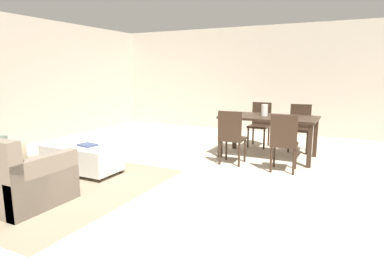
{
  "coord_description": "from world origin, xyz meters",
  "views": [
    {
      "loc": [
        1.88,
        -3.59,
        1.54
      ],
      "look_at": [
        -0.3,
        0.79,
        0.61
      ],
      "focal_mm": 31.01,
      "sensor_mm": 36.0,
      "label": 1
    }
  ],
  "objects_px": {
    "ottoman_table": "(82,157)",
    "dining_chair_near_left": "(231,134)",
    "dining_chair_near_right": "(284,140)",
    "dining_chair_far_left": "(260,122)",
    "dining_table": "(269,121)",
    "vase_centerpiece": "(265,110)",
    "book_on_ottoman": "(87,145)",
    "dining_chair_far_right": "(300,125)"
  },
  "relations": [
    {
      "from": "ottoman_table",
      "to": "dining_chair_near_left",
      "type": "height_order",
      "value": "dining_chair_near_left"
    },
    {
      "from": "dining_chair_near_right",
      "to": "dining_chair_far_left",
      "type": "distance_m",
      "value": 1.9
    },
    {
      "from": "dining_table",
      "to": "vase_centerpiece",
      "type": "bearing_deg",
      "value": 173.05
    },
    {
      "from": "dining_chair_near_right",
      "to": "dining_table",
      "type": "bearing_deg",
      "value": 117.94
    },
    {
      "from": "book_on_ottoman",
      "to": "dining_chair_near_left",
      "type": "bearing_deg",
      "value": 39.28
    },
    {
      "from": "ottoman_table",
      "to": "dining_chair_near_left",
      "type": "bearing_deg",
      "value": 37.95
    },
    {
      "from": "vase_centerpiece",
      "to": "dining_chair_far_left",
      "type": "bearing_deg",
      "value": 109.25
    },
    {
      "from": "dining_chair_far_left",
      "to": "dining_chair_far_right",
      "type": "height_order",
      "value": "same"
    },
    {
      "from": "dining_table",
      "to": "dining_chair_near_left",
      "type": "height_order",
      "value": "dining_chair_near_left"
    },
    {
      "from": "dining_table",
      "to": "ottoman_table",
      "type": "bearing_deg",
      "value": -135.78
    },
    {
      "from": "ottoman_table",
      "to": "dining_chair_near_right",
      "type": "bearing_deg",
      "value": 27.09
    },
    {
      "from": "dining_chair_near_left",
      "to": "dining_chair_far_left",
      "type": "distance_m",
      "value": 1.65
    },
    {
      "from": "ottoman_table",
      "to": "vase_centerpiece",
      "type": "height_order",
      "value": "vase_centerpiece"
    },
    {
      "from": "dining_chair_far_left",
      "to": "dining_chair_far_right",
      "type": "distance_m",
      "value": 0.82
    },
    {
      "from": "ottoman_table",
      "to": "dining_chair_near_left",
      "type": "distance_m",
      "value": 2.43
    },
    {
      "from": "dining_chair_near_right",
      "to": "vase_centerpiece",
      "type": "height_order",
      "value": "vase_centerpiece"
    },
    {
      "from": "vase_centerpiece",
      "to": "book_on_ottoman",
      "type": "distance_m",
      "value": 3.14
    },
    {
      "from": "dining_chair_near_right",
      "to": "vase_centerpiece",
      "type": "relative_size",
      "value": 4.4
    },
    {
      "from": "dining_chair_near_left",
      "to": "book_on_ottoman",
      "type": "distance_m",
      "value": 2.32
    },
    {
      "from": "dining_chair_near_left",
      "to": "vase_centerpiece",
      "type": "relative_size",
      "value": 4.4
    },
    {
      "from": "dining_chair_far_right",
      "to": "book_on_ottoman",
      "type": "relative_size",
      "value": 3.54
    },
    {
      "from": "dining_chair_far_left",
      "to": "book_on_ottoman",
      "type": "xyz_separation_m",
      "value": [
        -1.84,
        -3.11,
        -0.07
      ]
    },
    {
      "from": "dining_table",
      "to": "dining_chair_far_left",
      "type": "distance_m",
      "value": 0.95
    },
    {
      "from": "ottoman_table",
      "to": "book_on_ottoman",
      "type": "bearing_deg",
      "value": 9.14
    },
    {
      "from": "dining_table",
      "to": "dining_chair_near_right",
      "type": "bearing_deg",
      "value": -62.06
    },
    {
      "from": "dining_chair_near_right",
      "to": "dining_chair_far_right",
      "type": "bearing_deg",
      "value": 90.71
    },
    {
      "from": "vase_centerpiece",
      "to": "book_on_ottoman",
      "type": "height_order",
      "value": "vase_centerpiece"
    },
    {
      "from": "ottoman_table",
      "to": "dining_table",
      "type": "relative_size",
      "value": 0.71
    },
    {
      "from": "book_on_ottoman",
      "to": "ottoman_table",
      "type": "bearing_deg",
      "value": -170.86
    },
    {
      "from": "dining_table",
      "to": "dining_chair_far_right",
      "type": "xyz_separation_m",
      "value": [
        0.43,
        0.8,
        -0.15
      ]
    },
    {
      "from": "dining_chair_far_left",
      "to": "dining_chair_far_right",
      "type": "xyz_separation_m",
      "value": [
        0.81,
        -0.06,
        0.0
      ]
    },
    {
      "from": "dining_chair_near_right",
      "to": "ottoman_table",
      "type": "bearing_deg",
      "value": -152.91
    },
    {
      "from": "dining_chair_far_right",
      "to": "vase_centerpiece",
      "type": "distance_m",
      "value": 1.01
    },
    {
      "from": "dining_chair_far_right",
      "to": "vase_centerpiece",
      "type": "xyz_separation_m",
      "value": [
        -0.52,
        -0.79,
        0.34
      ]
    },
    {
      "from": "dining_chair_near_right",
      "to": "vase_centerpiece",
      "type": "xyz_separation_m",
      "value": [
        -0.54,
        0.86,
        0.34
      ]
    },
    {
      "from": "dining_chair_far_left",
      "to": "ottoman_table",
      "type": "bearing_deg",
      "value": -121.91
    },
    {
      "from": "ottoman_table",
      "to": "dining_table",
      "type": "bearing_deg",
      "value": 44.22
    },
    {
      "from": "dining_chair_far_left",
      "to": "vase_centerpiece",
      "type": "relative_size",
      "value": 4.4
    },
    {
      "from": "book_on_ottoman",
      "to": "dining_chair_near_right",
      "type": "bearing_deg",
      "value": 27.74
    },
    {
      "from": "dining_chair_near_left",
      "to": "dining_chair_far_right",
      "type": "distance_m",
      "value": 1.81
    },
    {
      "from": "dining_table",
      "to": "dining_chair_near_left",
      "type": "relative_size",
      "value": 1.83
    },
    {
      "from": "vase_centerpiece",
      "to": "ottoman_table",
      "type": "bearing_deg",
      "value": -134.55
    }
  ]
}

